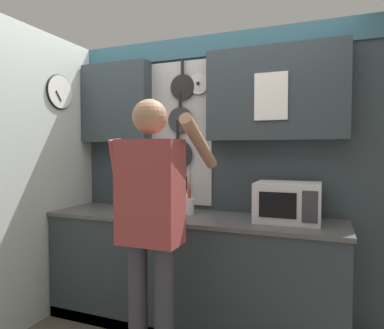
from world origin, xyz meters
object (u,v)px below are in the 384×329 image
at_px(knife_block, 151,200).
at_px(person, 151,213).
at_px(microwave, 288,202).
at_px(utensil_crock, 187,205).

distance_m(knife_block, person, 0.84).
bearing_deg(person, microwave, 45.23).
height_order(knife_block, person, person).
xyz_separation_m(microwave, person, (-0.73, -0.74, -0.01)).
bearing_deg(knife_block, microwave, -0.04).
bearing_deg(utensil_crock, knife_block, -179.87).
xyz_separation_m(knife_block, person, (0.40, -0.74, 0.04)).
distance_m(microwave, utensil_crock, 0.80).
height_order(knife_block, utensil_crock, utensil_crock).
relative_size(microwave, person, 0.27).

